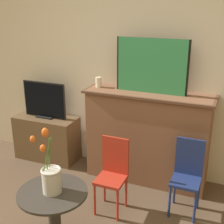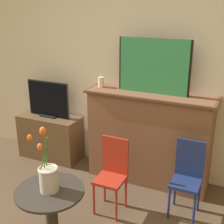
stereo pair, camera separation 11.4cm
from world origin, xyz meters
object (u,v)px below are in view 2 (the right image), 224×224
at_px(vase_tulips, 48,175).
at_px(chair_red, 112,171).
at_px(painting, 154,66).
at_px(tv_monitor, 48,100).
at_px(chair_blue, 187,174).

bearing_deg(vase_tulips, chair_red, 70.72).
bearing_deg(painting, vase_tulips, -106.56).
height_order(painting, chair_red, painting).
bearing_deg(painting, chair_red, -103.67).
xyz_separation_m(tv_monitor, chair_blue, (1.89, -0.42, -0.38)).
bearing_deg(tv_monitor, chair_blue, -12.65).
relative_size(tv_monitor, vase_tulips, 1.17).
distance_m(painting, chair_red, 1.16).
bearing_deg(tv_monitor, chair_red, -28.95).
height_order(tv_monitor, chair_blue, tv_monitor).
distance_m(chair_blue, vase_tulips, 1.35).
bearing_deg(chair_blue, vase_tulips, -134.55).
relative_size(chair_blue, vase_tulips, 1.50).
bearing_deg(chair_blue, chair_red, -160.27).
relative_size(chair_red, chair_blue, 1.00).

